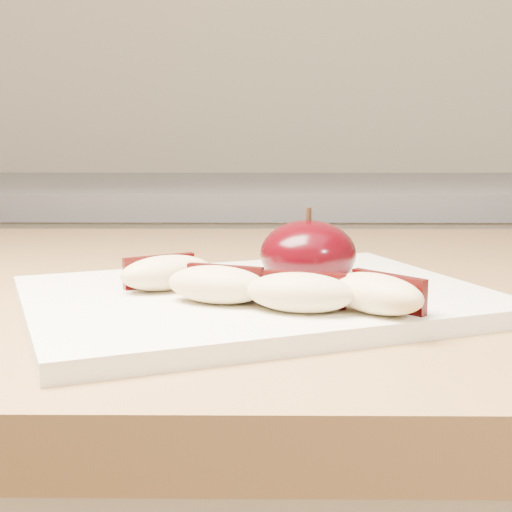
{
  "coord_description": "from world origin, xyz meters",
  "views": [
    {
      "loc": [
        -0.05,
        -0.12,
        1.02
      ],
      "look_at": [
        -0.06,
        0.38,
        0.94
      ],
      "focal_mm": 50.0,
      "sensor_mm": 36.0,
      "label": 1
    }
  ],
  "objects": [
    {
      "name": "apple_half",
      "position": [
        -0.01,
        0.43,
        0.93
      ],
      "size": [
        0.09,
        0.09,
        0.06
      ],
      "rotation": [
        0.0,
        0.0,
        -0.2
      ],
      "color": "black",
      "rests_on": "cutting_board"
    },
    {
      "name": "apple_wedge_a",
      "position": [
        -0.12,
        0.38,
        0.93
      ],
      "size": [
        0.08,
        0.06,
        0.03
      ],
      "rotation": [
        0.0,
        0.0,
        0.53
      ],
      "color": "beige",
      "rests_on": "cutting_board"
    },
    {
      "name": "apple_wedge_b",
      "position": [
        -0.08,
        0.34,
        0.93
      ],
      "size": [
        0.08,
        0.05,
        0.03
      ],
      "rotation": [
        0.0,
        0.0,
        -0.34
      ],
      "color": "beige",
      "rests_on": "cutting_board"
    },
    {
      "name": "back_cabinet",
      "position": [
        0.0,
        1.2,
        0.47
      ],
      "size": [
        2.4,
        0.62,
        0.94
      ],
      "color": "silver",
      "rests_on": "ground"
    },
    {
      "name": "apple_wedge_d",
      "position": [
        0.02,
        0.32,
        0.93
      ],
      "size": [
        0.07,
        0.07,
        0.03
      ],
      "rotation": [
        0.0,
        0.0,
        -0.79
      ],
      "color": "beige",
      "rests_on": "cutting_board"
    },
    {
      "name": "apple_wedge_c",
      "position": [
        -0.03,
        0.32,
        0.93
      ],
      "size": [
        0.08,
        0.05,
        0.03
      ],
      "rotation": [
        0.0,
        0.0,
        -0.25
      ],
      "color": "beige",
      "rests_on": "cutting_board"
    },
    {
      "name": "cutting_board",
      "position": [
        -0.06,
        0.38,
        0.91
      ],
      "size": [
        0.38,
        0.34,
        0.01
      ],
      "primitive_type": "cube",
      "rotation": [
        0.0,
        0.0,
        0.38
      ],
      "color": "silver",
      "rests_on": "island_counter"
    }
  ]
}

